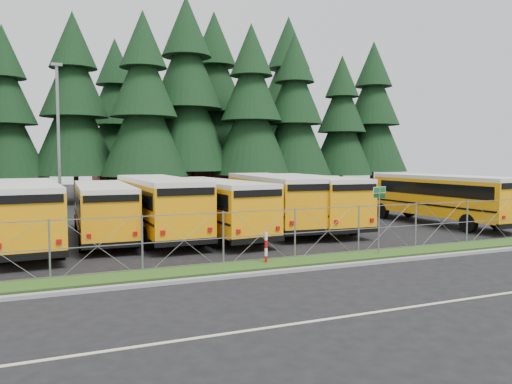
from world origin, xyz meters
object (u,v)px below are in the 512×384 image
bus_5 (272,202)px  bus_east (438,200)px  bus_2 (103,212)px  bus_4 (211,208)px  bus_6 (305,202)px  bus_3 (157,208)px  striped_bollard (266,248)px  bus_1 (26,215)px  light_standard (58,135)px  street_sign (379,206)px

bus_5 → bus_east: bearing=-7.2°
bus_2 → bus_4: bus_4 is taller
bus_6 → bus_east: bearing=-9.7°
bus_east → bus_3: bearing=171.2°
bus_5 → striped_bollard: 9.23m
bus_5 → bus_6: size_ratio=1.02×
bus_2 → bus_east: 19.21m
bus_1 → bus_east: 22.48m
bus_3 → light_standard: size_ratio=1.13×
bus_5 → bus_6: bearing=-5.6°
bus_4 → bus_5: bus_5 is taller
bus_3 → bus_east: bus_3 is taller
bus_5 → striped_bollard: size_ratio=9.56×
bus_1 → street_sign: bus_1 is taller
bus_5 → street_sign: bus_5 is taller
bus_1 → bus_east: bus_east is taller
bus_2 → street_sign: 13.07m
bus_4 → street_sign: (4.86, -7.30, 0.60)m
bus_3 → bus_east: (16.52, -1.59, -0.03)m
bus_4 → light_standard: bearing=115.5°
bus_5 → bus_4: bearing=-158.6°
bus_2 → bus_5: (9.09, 0.15, 0.14)m
bus_1 → bus_3: (5.95, 0.76, 0.04)m
bus_3 → bus_5: 6.51m
bus_2 → bus_1: bearing=-160.8°
bus_4 → bus_6: size_ratio=0.97×
bus_3 → striped_bollard: bus_3 is taller
bus_6 → light_standard: (-12.72, 10.62, 4.02)m
bus_3 → street_sign: size_ratio=4.07×
bus_5 → striped_bollard: bearing=-111.5°
bus_4 → street_sign: bus_4 is taller
bus_4 → striped_bollard: bus_4 is taller
striped_bollard → bus_east: bearing=23.9°
bus_1 → bus_4: bearing=-3.0°
bus_4 → bus_6: bus_6 is taller
bus_4 → bus_6: 5.93m
bus_4 → bus_east: bus_east is taller
bus_6 → bus_2: bearing=-178.7°
bus_4 → bus_east: (13.95, -0.85, 0.04)m
bus_6 → street_sign: (-1.01, -8.16, 0.55)m
light_standard → street_sign: bearing=-58.1°
bus_1 → bus_4: bus_1 is taller
bus_4 → striped_bollard: 7.10m
bus_1 → bus_5: (12.45, 1.23, 0.04)m
bus_2 → bus_3: 2.62m
light_standard → striped_bollard: bearing=-69.9°
bus_2 → light_standard: 11.35m
bus_1 → bus_4: (8.52, 0.02, -0.03)m
bus_east → striped_bollard: bearing=-159.4°
bus_3 → bus_4: bearing=-17.2°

